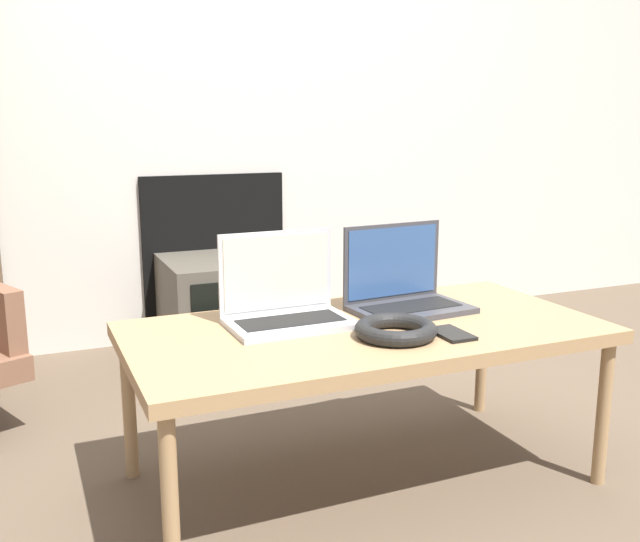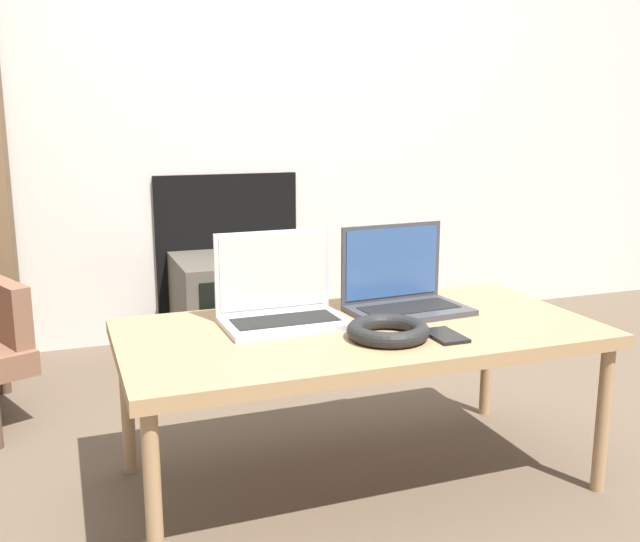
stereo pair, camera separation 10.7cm
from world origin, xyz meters
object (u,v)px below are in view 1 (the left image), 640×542
laptop_left (285,302)px  phone (451,334)px  laptop_right (403,290)px  headphones (396,329)px  tv (232,305)px

laptop_left → phone: laptop_left is taller
phone → laptop_left: bearing=141.5°
laptop_left → laptop_right: same height
headphones → tv: bearing=91.4°
phone → tv: size_ratio=0.23×
laptop_left → headphones: 0.31m
phone → tv: 1.42m
headphones → tv: 1.37m
laptop_right → phone: (-0.02, -0.27, -0.05)m
laptop_left → laptop_right: bearing=-0.9°
laptop_left → phone: size_ratio=2.59×
headphones → tv: size_ratio=0.37×
laptop_left → headphones: bearing=-49.1°
laptop_left → headphones: size_ratio=1.58×
tv → laptop_right: bearing=-80.4°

